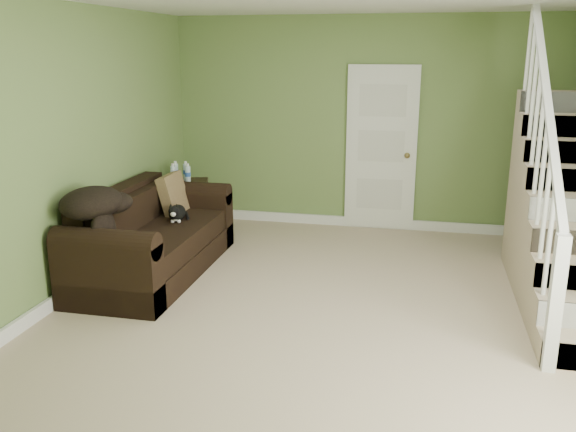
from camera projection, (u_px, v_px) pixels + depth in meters
The scene contains 14 objects.
floor at pixel (342, 314), 5.22m from camera, with size 5.00×5.50×0.01m, color tan.
wall_back at pixel (374, 125), 7.47m from camera, with size 5.00×0.04×2.60m, color olive.
wall_front at pixel (252, 294), 2.29m from camera, with size 5.00×0.04×2.60m, color olive.
wall_left at pixel (65, 153), 5.40m from camera, with size 0.04×5.50×2.60m, color olive.
baseboard_back at pixel (370, 222), 7.76m from camera, with size 5.00×0.04×0.12m, color white.
baseboard_left at pixel (81, 284), 5.72m from camera, with size 0.04×5.50×0.12m, color white.
door at pixel (381, 149), 7.48m from camera, with size 0.86×0.12×2.02m.
staircase at pixel (575, 226), 5.54m from camera, with size 1.00×2.51×2.82m.
sofa at pixel (151, 241), 6.12m from camera, with size 0.94×2.18×0.86m.
side_table at pixel (184, 208), 7.34m from camera, with size 0.68×0.68×0.90m.
cat at pixel (176, 213), 6.32m from camera, with size 0.26×0.45×0.22m.
banana at pixel (150, 241), 5.59m from camera, with size 0.05×0.17×0.05m, color gold.
throw_pillow at pixel (174, 195), 6.65m from camera, with size 0.12×0.46×0.46m, color #452D1B.
throw_blanket at pixel (92, 203), 5.34m from camera, with size 0.50×0.66×0.27m, color black.
Camera 1 is at (0.60, -4.80, 2.19)m, focal length 38.00 mm.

